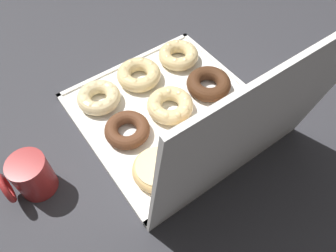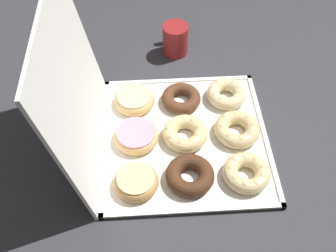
{
  "view_description": "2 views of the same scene",
  "coord_description": "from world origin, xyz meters",
  "px_view_note": "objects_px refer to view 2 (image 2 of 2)",
  "views": [
    {
      "loc": [
        0.31,
        0.42,
        0.66
      ],
      "look_at": [
        0.04,
        0.05,
        0.03
      ],
      "focal_mm": 34.13,
      "sensor_mm": 36.0,
      "label": 1
    },
    {
      "loc": [
        -0.63,
        0.08,
        0.86
      ],
      "look_at": [
        0.01,
        0.05,
        0.05
      ],
      "focal_mm": 42.36,
      "sensor_mm": 36.0,
      "label": 2
    }
  ],
  "objects_px": {
    "donut_box": "(185,139)",
    "cruller_donut_4": "(184,133)",
    "cruller_donut_2": "(227,94)",
    "chocolate_cake_ring_donut_5": "(180,98)",
    "pink_frosted_donut_7": "(136,136)",
    "cruller_donut_1": "(237,129)",
    "cruller_donut_0": "(246,173)",
    "coffee_mug": "(174,38)",
    "glazed_ring_donut_8": "(135,99)",
    "chocolate_cake_ring_donut_3": "(191,175)",
    "glazed_ring_donut_6": "(136,181)"
  },
  "relations": [
    {
      "from": "cruller_donut_1",
      "to": "coffee_mug",
      "type": "distance_m",
      "value": 0.39
    },
    {
      "from": "cruller_donut_0",
      "to": "cruller_donut_4",
      "type": "xyz_separation_m",
      "value": [
        0.13,
        0.14,
        0.0
      ]
    },
    {
      "from": "pink_frosted_donut_7",
      "to": "chocolate_cake_ring_donut_3",
      "type": "bearing_deg",
      "value": -134.25
    },
    {
      "from": "chocolate_cake_ring_donut_5",
      "to": "glazed_ring_donut_6",
      "type": "xyz_separation_m",
      "value": [
        -0.27,
        0.13,
        0.0
      ]
    },
    {
      "from": "chocolate_cake_ring_donut_3",
      "to": "glazed_ring_donut_6",
      "type": "bearing_deg",
      "value": 94.09
    },
    {
      "from": "donut_box",
      "to": "chocolate_cake_ring_donut_3",
      "type": "height_order",
      "value": "chocolate_cake_ring_donut_3"
    },
    {
      "from": "chocolate_cake_ring_donut_5",
      "to": "coffee_mug",
      "type": "height_order",
      "value": "coffee_mug"
    },
    {
      "from": "donut_box",
      "to": "cruller_donut_4",
      "type": "distance_m",
      "value": 0.03
    },
    {
      "from": "cruller_donut_0",
      "to": "cruller_donut_2",
      "type": "xyz_separation_m",
      "value": [
        0.27,
        0.01,
        -0.0
      ]
    },
    {
      "from": "donut_box",
      "to": "coffee_mug",
      "type": "relative_size",
      "value": 4.38
    },
    {
      "from": "glazed_ring_donut_8",
      "to": "chocolate_cake_ring_donut_5",
      "type": "bearing_deg",
      "value": -90.95
    },
    {
      "from": "cruller_donut_0",
      "to": "pink_frosted_donut_7",
      "type": "xyz_separation_m",
      "value": [
        0.13,
        0.27,
        -0.0
      ]
    },
    {
      "from": "donut_box",
      "to": "cruller_donut_1",
      "type": "height_order",
      "value": "cruller_donut_1"
    },
    {
      "from": "cruller_donut_4",
      "to": "donut_box",
      "type": "bearing_deg",
      "value": -112.32
    },
    {
      "from": "coffee_mug",
      "to": "pink_frosted_donut_7",
      "type": "bearing_deg",
      "value": 160.86
    },
    {
      "from": "chocolate_cake_ring_donut_5",
      "to": "cruller_donut_1",
      "type": "bearing_deg",
      "value": -131.09
    },
    {
      "from": "cruller_donut_4",
      "to": "cruller_donut_2",
      "type": "bearing_deg",
      "value": -45.27
    },
    {
      "from": "chocolate_cake_ring_donut_5",
      "to": "glazed_ring_donut_8",
      "type": "relative_size",
      "value": 0.97
    },
    {
      "from": "chocolate_cake_ring_donut_5",
      "to": "glazed_ring_donut_8",
      "type": "xyz_separation_m",
      "value": [
        0.0,
        0.13,
        0.0
      ]
    },
    {
      "from": "cruller_donut_1",
      "to": "cruller_donut_0",
      "type": "bearing_deg",
      "value": 179.68
    },
    {
      "from": "cruller_donut_1",
      "to": "cruller_donut_4",
      "type": "height_order",
      "value": "same"
    },
    {
      "from": "cruller_donut_4",
      "to": "glazed_ring_donut_6",
      "type": "distance_m",
      "value": 0.19
    },
    {
      "from": "donut_box",
      "to": "chocolate_cake_ring_donut_3",
      "type": "xyz_separation_m",
      "value": [
        -0.13,
        -0.0,
        0.02
      ]
    },
    {
      "from": "coffee_mug",
      "to": "chocolate_cake_ring_donut_3",
      "type": "bearing_deg",
      "value": -179.27
    },
    {
      "from": "chocolate_cake_ring_donut_3",
      "to": "pink_frosted_donut_7",
      "type": "bearing_deg",
      "value": 45.75
    },
    {
      "from": "cruller_donut_2",
      "to": "chocolate_cake_ring_donut_5",
      "type": "distance_m",
      "value": 0.13
    },
    {
      "from": "donut_box",
      "to": "chocolate_cake_ring_donut_5",
      "type": "relative_size",
      "value": 3.96
    },
    {
      "from": "cruller_donut_2",
      "to": "chocolate_cake_ring_donut_5",
      "type": "xyz_separation_m",
      "value": [
        -0.01,
        0.13,
        -0.0
      ]
    },
    {
      "from": "coffee_mug",
      "to": "cruller_donut_2",
      "type": "bearing_deg",
      "value": -149.76
    },
    {
      "from": "glazed_ring_donut_6",
      "to": "coffee_mug",
      "type": "height_order",
      "value": "coffee_mug"
    },
    {
      "from": "chocolate_cake_ring_donut_3",
      "to": "pink_frosted_donut_7",
      "type": "distance_m",
      "value": 0.19
    },
    {
      "from": "chocolate_cake_ring_donut_5",
      "to": "coffee_mug",
      "type": "bearing_deg",
      "value": 0.15
    },
    {
      "from": "cruller_donut_2",
      "to": "donut_box",
      "type": "bearing_deg",
      "value": 135.88
    },
    {
      "from": "donut_box",
      "to": "pink_frosted_donut_7",
      "type": "relative_size",
      "value": 3.74
    },
    {
      "from": "cruller_donut_2",
      "to": "chocolate_cake_ring_donut_3",
      "type": "height_order",
      "value": "same"
    },
    {
      "from": "cruller_donut_1",
      "to": "glazed_ring_donut_6",
      "type": "bearing_deg",
      "value": 117.98
    },
    {
      "from": "donut_box",
      "to": "cruller_donut_0",
      "type": "xyz_separation_m",
      "value": [
        -0.13,
        -0.14,
        0.03
      ]
    },
    {
      "from": "cruller_donut_2",
      "to": "glazed_ring_donut_8",
      "type": "xyz_separation_m",
      "value": [
        -0.0,
        0.26,
        -0.0
      ]
    },
    {
      "from": "glazed_ring_donut_8",
      "to": "coffee_mug",
      "type": "height_order",
      "value": "coffee_mug"
    },
    {
      "from": "cruller_donut_2",
      "to": "chocolate_cake_ring_donut_5",
      "type": "bearing_deg",
      "value": 92.82
    },
    {
      "from": "coffee_mug",
      "to": "cruller_donut_0",
      "type": "bearing_deg",
      "value": -164.07
    },
    {
      "from": "chocolate_cake_ring_donut_3",
      "to": "chocolate_cake_ring_donut_5",
      "type": "xyz_separation_m",
      "value": [
        0.26,
        0.01,
        -0.0
      ]
    },
    {
      "from": "cruller_donut_4",
      "to": "pink_frosted_donut_7",
      "type": "relative_size",
      "value": 1.01
    },
    {
      "from": "cruller_donut_1",
      "to": "glazed_ring_donut_6",
      "type": "distance_m",
      "value": 0.31
    },
    {
      "from": "chocolate_cake_ring_donut_5",
      "to": "cruller_donut_4",
      "type": "bearing_deg",
      "value": 179.22
    },
    {
      "from": "cruller_donut_2",
      "to": "glazed_ring_donut_6",
      "type": "relative_size",
      "value": 1.04
    },
    {
      "from": "pink_frosted_donut_7",
      "to": "chocolate_cake_ring_donut_5",
      "type": "bearing_deg",
      "value": -44.7
    },
    {
      "from": "donut_box",
      "to": "cruller_donut_2",
      "type": "distance_m",
      "value": 0.19
    },
    {
      "from": "chocolate_cake_ring_donut_3",
      "to": "pink_frosted_donut_7",
      "type": "height_order",
      "value": "chocolate_cake_ring_donut_3"
    },
    {
      "from": "chocolate_cake_ring_donut_5",
      "to": "coffee_mug",
      "type": "distance_m",
      "value": 0.24
    }
  ]
}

